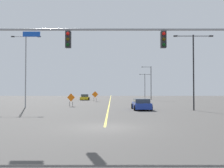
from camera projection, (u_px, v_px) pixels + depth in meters
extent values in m
plane|color=#4C4947|center=(105.00, 127.00, 15.22)|extent=(174.94, 174.94, 0.00)
cube|color=yellow|center=(110.00, 99.00, 63.80)|extent=(0.16, 97.19, 0.01)
cylinder|color=gray|center=(116.00, 30.00, 15.38)|extent=(18.13, 0.14, 0.14)
cube|color=black|center=(163.00, 40.00, 15.37)|extent=(0.34, 0.32, 1.05)
sphere|color=red|center=(164.00, 34.00, 15.21)|extent=(0.22, 0.22, 0.22)
sphere|color=#3C3106|center=(164.00, 39.00, 15.20)|extent=(0.22, 0.22, 0.22)
sphere|color=black|center=(164.00, 45.00, 15.19)|extent=(0.22, 0.22, 0.22)
cube|color=black|center=(68.00, 40.00, 15.37)|extent=(0.34, 0.32, 1.05)
sphere|color=red|center=(68.00, 34.00, 15.21)|extent=(0.22, 0.22, 0.22)
sphere|color=#3C3106|center=(68.00, 39.00, 15.20)|extent=(0.22, 0.22, 0.22)
sphere|color=black|center=(68.00, 45.00, 15.19)|extent=(0.22, 0.22, 0.22)
cube|color=#1447B7|center=(31.00, 34.00, 15.38)|extent=(1.10, 0.03, 0.32)
cylinder|color=gray|center=(26.00, 71.00, 33.44)|extent=(0.16, 0.16, 9.94)
cylinder|color=gray|center=(19.00, 37.00, 33.57)|extent=(1.82, 0.08, 0.08)
cube|color=#262628|center=(13.00, 37.00, 33.57)|extent=(0.44, 0.24, 0.14)
cylinder|color=gray|center=(32.00, 37.00, 33.57)|extent=(1.82, 0.08, 0.08)
cube|color=#262628|center=(39.00, 37.00, 33.57)|extent=(0.44, 0.24, 0.14)
cylinder|color=black|center=(194.00, 72.00, 28.17)|extent=(0.16, 0.16, 8.82)
cylinder|color=black|center=(184.00, 36.00, 28.28)|extent=(2.08, 0.08, 0.08)
cube|color=#262628|center=(175.00, 36.00, 28.28)|extent=(0.44, 0.24, 0.14)
cylinder|color=black|center=(202.00, 36.00, 28.28)|extent=(2.08, 0.08, 0.08)
cube|color=#262628|center=(211.00, 36.00, 28.28)|extent=(0.44, 0.24, 0.14)
cylinder|color=black|center=(151.00, 83.00, 59.52)|extent=(0.16, 0.16, 8.23)
cylinder|color=black|center=(147.00, 67.00, 59.63)|extent=(2.11, 0.08, 0.08)
cube|color=#262628|center=(142.00, 67.00, 59.63)|extent=(0.44, 0.24, 0.14)
cylinder|color=black|center=(145.00, 86.00, 80.10)|extent=(0.16, 0.16, 7.75)
cylinder|color=black|center=(142.00, 74.00, 80.19)|extent=(1.59, 0.08, 0.08)
cube|color=#262628|center=(140.00, 74.00, 80.19)|extent=(0.44, 0.24, 0.14)
cylinder|color=black|center=(147.00, 74.00, 80.19)|extent=(1.59, 0.08, 0.08)
cube|color=#262628|center=(150.00, 74.00, 80.19)|extent=(0.44, 0.24, 0.14)
cube|color=orange|center=(95.00, 94.00, 51.56)|extent=(1.37, 0.20, 1.38)
cylinder|color=black|center=(94.00, 99.00, 51.57)|extent=(0.05, 0.05, 0.76)
cylinder|color=black|center=(96.00, 99.00, 51.50)|extent=(0.05, 0.05, 0.76)
cube|color=orange|center=(71.00, 97.00, 35.31)|extent=(1.17, 0.30, 1.19)
cylinder|color=black|center=(69.00, 104.00, 35.34)|extent=(0.05, 0.05, 0.67)
cylinder|color=black|center=(72.00, 104.00, 35.24)|extent=(0.05, 0.05, 0.67)
cube|color=#1E389E|center=(141.00, 105.00, 29.25)|extent=(1.97, 4.44, 0.68)
cube|color=#333D47|center=(141.00, 101.00, 29.05)|extent=(1.75, 2.40, 0.48)
cylinder|color=black|center=(147.00, 106.00, 30.81)|extent=(0.23, 0.64, 0.64)
cylinder|color=black|center=(132.00, 106.00, 30.79)|extent=(0.23, 0.64, 0.64)
cylinder|color=black|center=(151.00, 108.00, 27.71)|extent=(0.23, 0.64, 0.64)
cylinder|color=black|center=(135.00, 108.00, 27.69)|extent=(0.23, 0.64, 0.64)
cube|color=gold|center=(85.00, 98.00, 58.10)|extent=(2.02, 4.44, 0.62)
cube|color=#333D47|center=(85.00, 95.00, 58.33)|extent=(1.76, 2.42, 0.61)
cylinder|color=black|center=(80.00, 99.00, 56.53)|extent=(0.24, 0.65, 0.64)
cylinder|color=black|center=(88.00, 99.00, 56.60)|extent=(0.24, 0.65, 0.64)
cylinder|color=black|center=(81.00, 98.00, 59.59)|extent=(0.24, 0.65, 0.64)
cylinder|color=black|center=(89.00, 98.00, 59.66)|extent=(0.24, 0.65, 0.64)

